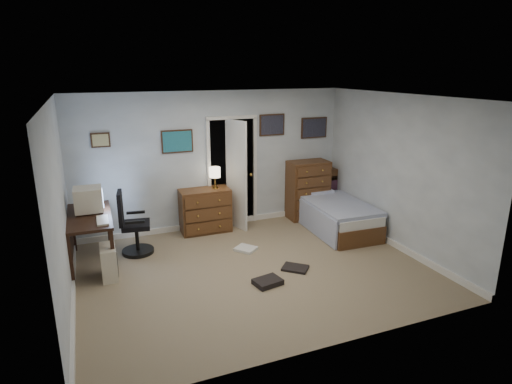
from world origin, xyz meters
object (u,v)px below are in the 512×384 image
computer_desk (83,227)px  tall_dresser (308,190)px  office_chair (133,230)px  low_dresser (205,210)px  bed (335,215)px

computer_desk → tall_dresser: size_ratio=1.20×
office_chair → tall_dresser: tall_dresser is taller
tall_dresser → low_dresser: bearing=-179.4°
computer_desk → low_dresser: 2.17m
office_chair → bed: (3.57, -0.30, -0.12)m
bed → low_dresser: bearing=162.1°
bed → tall_dresser: bearing=103.2°
computer_desk → office_chair: 0.76m
low_dresser → office_chair: bearing=-158.0°
computer_desk → tall_dresser: bearing=9.9°
office_chair → tall_dresser: bearing=16.4°
office_chair → low_dresser: size_ratio=1.17×
bed → computer_desk: bearing=-179.6°
low_dresser → bed: size_ratio=0.49×
computer_desk → tall_dresser: 4.18m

